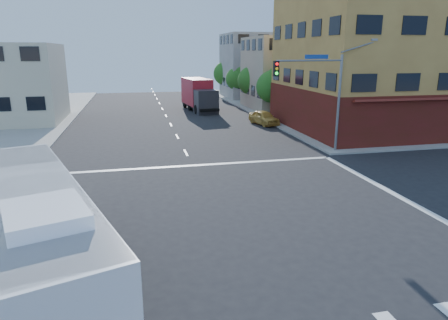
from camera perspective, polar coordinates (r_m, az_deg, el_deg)
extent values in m
plane|color=black|center=(17.29, 0.11, -9.29)|extent=(120.00, 120.00, 0.00)
cube|color=gray|center=(63.76, 24.83, 7.41)|extent=(50.00, 50.00, 0.15)
cube|color=gold|center=(41.19, 22.82, 13.81)|extent=(18.00, 15.00, 14.00)
cube|color=#5C1715|center=(41.51, 22.11, 6.93)|extent=(18.09, 15.08, 4.00)
cube|color=maroon|center=(35.76, 28.77, 7.61)|extent=(16.00, 1.60, 0.51)
cube|color=tan|center=(53.50, 10.14, 12.10)|extent=(12.00, 10.00, 9.00)
cube|color=#A09F9B|center=(66.61, 5.44, 13.26)|extent=(12.00, 10.00, 10.00)
cylinder|color=gray|center=(30.02, 16.03, 7.59)|extent=(0.18, 0.18, 7.00)
cylinder|color=gray|center=(28.46, 12.18, 13.72)|extent=(5.01, 0.62, 0.12)
cube|color=black|center=(27.30, 7.44, 12.83)|extent=(0.32, 0.30, 1.00)
sphere|color=#FF0C0C|center=(27.13, 7.58, 13.44)|extent=(0.20, 0.20, 0.20)
sphere|color=yellow|center=(27.14, 7.56, 12.81)|extent=(0.20, 0.20, 0.20)
sphere|color=#19FF33|center=(27.15, 7.54, 12.18)|extent=(0.20, 0.20, 0.20)
cube|color=navy|center=(28.71, 13.10, 14.18)|extent=(1.80, 0.22, 0.28)
cube|color=gray|center=(31.29, 20.62, 15.79)|extent=(0.50, 0.22, 0.14)
cylinder|color=#3A2315|center=(46.38, 6.79, 7.39)|extent=(0.28, 0.28, 1.92)
sphere|color=#1D5618|center=(46.12, 6.89, 10.35)|extent=(3.60, 3.60, 3.60)
sphere|color=#1D5618|center=(45.91, 7.53, 11.44)|extent=(2.52, 2.52, 2.52)
cylinder|color=#3A2315|center=(53.93, 3.97, 8.58)|extent=(0.28, 0.28, 1.99)
sphere|color=#1D5618|center=(53.70, 4.02, 11.25)|extent=(3.80, 3.80, 3.80)
sphere|color=#1D5618|center=(53.47, 4.55, 12.24)|extent=(2.66, 2.66, 2.66)
cylinder|color=#3A2315|center=(61.60, 1.84, 9.38)|extent=(0.28, 0.28, 1.89)
sphere|color=#1D5618|center=(61.41, 1.86, 11.52)|extent=(3.40, 3.40, 3.40)
sphere|color=#1D5618|center=(61.17, 2.30, 12.30)|extent=(2.38, 2.38, 2.38)
cylinder|color=#3A2315|center=(69.34, 0.17, 10.10)|extent=(0.28, 0.28, 2.03)
sphere|color=#1D5618|center=(69.15, 0.17, 12.25)|extent=(4.00, 4.00, 4.00)
sphere|color=#1D5618|center=(68.91, 0.56, 13.08)|extent=(2.80, 2.80, 2.80)
cube|color=black|center=(14.48, -24.61, -13.48)|extent=(6.32, 12.30, 0.45)
cube|color=white|center=(13.96, -25.17, -9.00)|extent=(6.30, 12.27, 2.87)
cube|color=black|center=(13.89, -25.25, -8.34)|extent=(6.23, 11.95, 1.26)
cube|color=black|center=(19.59, -27.27, -2.26)|extent=(2.26, 0.81, 1.36)
cube|color=#E5590C|center=(19.37, -27.63, 0.61)|extent=(1.84, 0.66, 0.28)
cube|color=white|center=(13.49, -25.82, -3.65)|extent=(6.17, 12.03, 0.12)
cube|color=white|center=(10.56, -24.19, -7.08)|extent=(2.41, 2.67, 0.36)
cube|color=#116D34|center=(13.95, -19.20, -11.69)|extent=(1.79, 5.26, 0.28)
cylinder|color=black|center=(18.11, -22.39, -7.53)|extent=(0.62, 1.09, 1.05)
cylinder|color=#99999E|center=(18.13, -21.95, -7.47)|extent=(0.21, 0.51, 0.52)
cylinder|color=black|center=(11.37, -15.47, -21.18)|extent=(0.62, 1.09, 1.05)
cylinder|color=#99999E|center=(11.40, -14.74, -21.02)|extent=(0.21, 0.51, 0.52)
cube|color=#28282D|center=(48.01, -2.58, 8.29)|extent=(2.76, 2.66, 2.83)
cube|color=black|center=(46.97, -2.22, 8.67)|extent=(2.28, 0.35, 1.09)
cube|color=#A81B29|center=(51.86, -3.92, 9.75)|extent=(3.29, 6.34, 3.26)
cube|color=black|center=(50.80, -3.50, 7.73)|extent=(3.37, 8.91, 0.33)
cylinder|color=black|center=(48.02, -3.96, 7.22)|extent=(0.43, 1.11, 1.09)
cylinder|color=black|center=(48.66, -1.35, 7.36)|extent=(0.43, 1.11, 1.09)
cylinder|color=black|center=(51.04, -4.91, 7.67)|extent=(0.43, 1.11, 1.09)
cylinder|color=black|center=(51.64, -2.43, 7.80)|extent=(0.43, 1.11, 1.09)
cylinder|color=black|center=(53.65, -5.64, 8.02)|extent=(0.43, 1.11, 1.09)
cylinder|color=black|center=(54.23, -3.27, 8.15)|extent=(0.43, 1.11, 1.09)
imported|color=gold|center=(40.96, 5.74, 6.05)|extent=(2.54, 4.45, 1.43)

